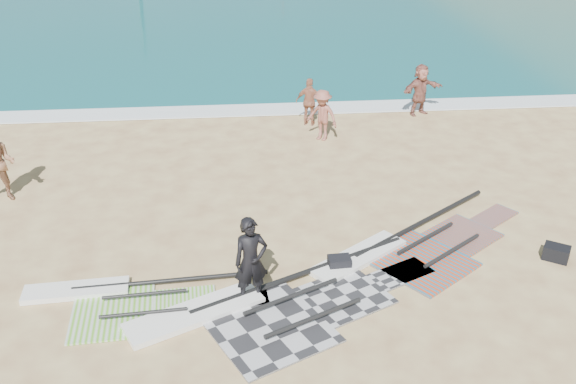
{
  "coord_description": "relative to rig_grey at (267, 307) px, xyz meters",
  "views": [
    {
      "loc": [
        -1.78,
        -9.03,
        7.66
      ],
      "look_at": [
        -0.62,
        4.0,
        1.0
      ],
      "focal_mm": 40.0,
      "sensor_mm": 36.0,
      "label": 1
    }
  ],
  "objects": [
    {
      "name": "ground",
      "position": [
        1.28,
        -1.02,
        -0.05
      ],
      "size": [
        300.0,
        300.0,
        0.0
      ],
      "primitive_type": "plane",
      "color": "#DCC581",
      "rests_on": "ground"
    },
    {
      "name": "surf_line",
      "position": [
        1.28,
        11.28,
        -0.05
      ],
      "size": [
        300.0,
        1.2,
        0.04
      ],
      "primitive_type": "cube",
      "color": "white",
      "rests_on": "ground"
    },
    {
      "name": "rig_grey",
      "position": [
        0.0,
        0.0,
        0.0
      ],
      "size": [
        6.36,
        4.21,
        0.2
      ],
      "rotation": [
        0.0,
        0.0,
        0.46
      ],
      "color": "#29282B",
      "rests_on": "ground"
    },
    {
      "name": "rig_green",
      "position": [
        -2.81,
        0.5,
        -0.0
      ],
      "size": [
        4.91,
        1.98,
        0.19
      ],
      "rotation": [
        0.0,
        0.0,
        0.07
      ],
      "color": "#62B822",
      "rests_on": "ground"
    },
    {
      "name": "rig_orange",
      "position": [
        3.3,
        1.86,
        -0.0
      ],
      "size": [
        5.51,
        4.33,
        0.2
      ],
      "rotation": [
        0.0,
        0.0,
        0.64
      ],
      "color": "#E93A0B",
      "rests_on": "ground"
    },
    {
      "name": "gear_bag_near",
      "position": [
        1.61,
        1.22,
        0.1
      ],
      "size": [
        0.49,
        0.37,
        0.3
      ],
      "primitive_type": "cube",
      "rotation": [
        0.0,
        0.0,
        0.06
      ],
      "color": "black",
      "rests_on": "ground"
    },
    {
      "name": "gear_bag_far",
      "position": [
        6.37,
        1.21,
        0.11
      ],
      "size": [
        0.65,
        0.61,
        0.32
      ],
      "primitive_type": "cube",
      "rotation": [
        0.0,
        0.0,
        -0.59
      ],
      "color": "black",
      "rests_on": "ground"
    },
    {
      "name": "person_wetsuit",
      "position": [
        -0.28,
        0.31,
        0.86
      ],
      "size": [
        0.75,
        0.58,
        1.83
      ],
      "primitive_type": "imported",
      "rotation": [
        0.0,
        0.0,
        0.23
      ],
      "color": "black",
      "rests_on": "ground"
    },
    {
      "name": "beachgoer_mid",
      "position": [
        2.22,
        8.49,
        0.75
      ],
      "size": [
        1.19,
        1.11,
        1.61
      ],
      "primitive_type": "imported",
      "rotation": [
        0.0,
        0.0,
        -0.66
      ],
      "color": "#945446",
      "rests_on": "ground"
    },
    {
      "name": "beachgoer_back",
      "position": [
        1.99,
        9.81,
        0.74
      ],
      "size": [
        1.0,
        0.65,
        1.58
      ],
      "primitive_type": "imported",
      "rotation": [
        0.0,
        0.0,
        2.83
      ],
      "color": "#B06D50",
      "rests_on": "ground"
    },
    {
      "name": "beachgoer_right",
      "position": [
        5.87,
        10.48,
        0.83
      ],
      "size": [
        1.7,
        1.15,
        1.76
      ],
      "primitive_type": "imported",
      "rotation": [
        0.0,
        0.0,
        0.43
      ],
      "color": "#985A4D",
      "rests_on": "ground"
    }
  ]
}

